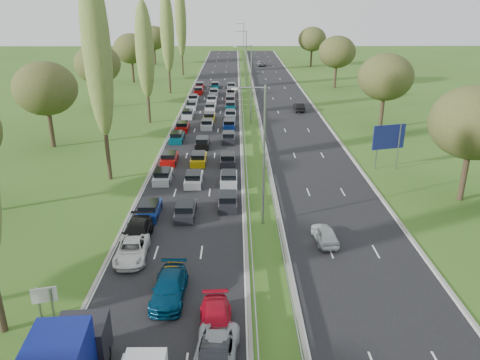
{
  "coord_description": "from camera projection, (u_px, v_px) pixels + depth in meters",
  "views": [
    {
      "loc": [
        2.21,
        6.38,
        18.22
      ],
      "look_at": [
        2.58,
        49.62,
        1.5
      ],
      "focal_mm": 35.0,
      "sensor_mm": 36.0,
      "label": 1
    }
  ],
  "objects": [
    {
      "name": "direction_sign",
      "position": [
        389.0,
        139.0,
        52.61
      ],
      "size": [
        3.88,
        1.16,
        5.2
      ],
      "color": "gray",
      "rests_on": "ground"
    },
    {
      "name": "far_car_2",
      "position": [
        261.0,
        63.0,
        137.29
      ],
      "size": [
        2.53,
        5.03,
        1.37
      ],
      "primitive_type": "imported",
      "rotation": [
        0.0,
        0.0,
        3.2
      ],
      "color": "slate",
      "rests_on": "far_carriageway"
    },
    {
      "name": "ground",
      "position": [
        250.0,
        121.0,
        75.25
      ],
      "size": [
        260.0,
        260.0,
        0.0
      ],
      "primitive_type": "plane",
      "color": "#33571B",
      "rests_on": "ground"
    },
    {
      "name": "near_carriageway",
      "position": [
        209.0,
        117.0,
        77.53
      ],
      "size": [
        10.5,
        215.0,
        0.04
      ],
      "primitive_type": "cube",
      "color": "black",
      "rests_on": "ground"
    },
    {
      "name": "poplar_row",
      "position": [
        129.0,
        49.0,
        59.62
      ],
      "size": [
        2.8,
        127.8,
        22.44
      ],
      "color": "#2D2116",
      "rests_on": "ground"
    },
    {
      "name": "near_car_11",
      "position": [
        216.0,
        322.0,
        27.21
      ],
      "size": [
        2.19,
        4.81,
        1.36
      ],
      "primitive_type": "imported",
      "rotation": [
        0.0,
        0.0,
        0.06
      ],
      "color": "#B60B20",
      "rests_on": "near_carriageway"
    },
    {
      "name": "near_car_2",
      "position": [
        132.0,
        250.0,
        35.02
      ],
      "size": [
        2.53,
        5.03,
        1.36
      ],
      "primitive_type": "imported",
      "rotation": [
        0.0,
        0.0,
        0.05
      ],
      "color": "white",
      "rests_on": "near_carriageway"
    },
    {
      "name": "near_car_8",
      "position": [
        169.0,
        281.0,
        31.16
      ],
      "size": [
        1.95,
        4.12,
        1.36
      ],
      "primitive_type": "imported",
      "rotation": [
        0.0,
        0.0,
        -0.09
      ],
      "color": "#C18A0C",
      "rests_on": "near_carriageway"
    },
    {
      "name": "traffic_queue_fill",
      "position": [
        207.0,
        122.0,
        72.72
      ],
      "size": [
        9.1,
        69.41,
        0.8
      ],
      "color": "navy",
      "rests_on": "ground"
    },
    {
      "name": "far_carriageway",
      "position": [
        290.0,
        117.0,
        77.64
      ],
      "size": [
        10.5,
        215.0,
        0.04
      ],
      "primitive_type": "cube",
      "color": "black",
      "rests_on": "ground"
    },
    {
      "name": "info_sign",
      "position": [
        45.0,
        298.0,
        28.22
      ],
      "size": [
        1.48,
        0.48,
        2.1
      ],
      "color": "gray",
      "rests_on": "ground"
    },
    {
      "name": "far_car_0",
      "position": [
        325.0,
        234.0,
        37.39
      ],
      "size": [
        1.91,
        4.05,
        1.34
      ],
      "primitive_type": "imported",
      "rotation": [
        0.0,
        0.0,
        3.23
      ],
      "color": "silver",
      "rests_on": "far_carriageway"
    },
    {
      "name": "central_reservation",
      "position": [
        250.0,
        114.0,
        77.39
      ],
      "size": [
        2.36,
        215.0,
        0.32
      ],
      "color": "gray",
      "rests_on": "ground"
    },
    {
      "name": "woodland_left",
      "position": [
        35.0,
        94.0,
        56.07
      ],
      "size": [
        8.0,
        166.0,
        11.1
      ],
      "color": "#2D2116",
      "rests_on": "ground"
    },
    {
      "name": "near_car_3",
      "position": [
        137.0,
        233.0,
        37.39
      ],
      "size": [
        2.21,
        5.31,
        1.53
      ],
      "primitive_type": "imported",
      "rotation": [
        0.0,
        0.0,
        0.01
      ],
      "color": "black",
      "rests_on": "near_carriageway"
    },
    {
      "name": "near_car_10",
      "position": [
        215.0,
        354.0,
        24.73
      ],
      "size": [
        2.72,
        5.17,
        1.39
      ],
      "primitive_type": "imported",
      "rotation": [
        0.0,
        0.0,
        -0.09
      ],
      "color": "#A0A5AA",
      "rests_on": "near_carriageway"
    },
    {
      "name": "near_car_7",
      "position": [
        169.0,
        288.0,
        30.29
      ],
      "size": [
        2.19,
        5.16,
        1.49
      ],
      "primitive_type": "imported",
      "rotation": [
        0.0,
        0.0,
        -0.02
      ],
      "color": "#052F4D",
      "rests_on": "near_carriageway"
    },
    {
      "name": "lamp_columns",
      "position": [
        251.0,
        85.0,
        71.22
      ],
      "size": [
        0.18,
        140.18,
        12.0
      ],
      "color": "gray",
      "rests_on": "ground"
    },
    {
      "name": "woodland_right",
      "position": [
        405.0,
        87.0,
        60.2
      ],
      "size": [
        8.0,
        153.0,
        11.1
      ],
      "color": "#2D2116",
      "rests_on": "ground"
    },
    {
      "name": "far_car_1",
      "position": [
        299.0,
        107.0,
        81.49
      ],
      "size": [
        1.55,
        4.4,
        1.45
      ],
      "primitive_type": "imported",
      "rotation": [
        0.0,
        0.0,
        3.15
      ],
      "color": "black",
      "rests_on": "far_carriageway"
    }
  ]
}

